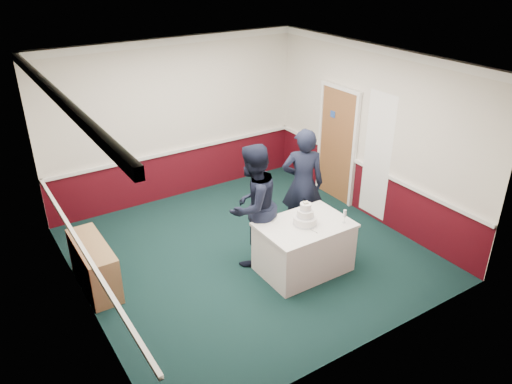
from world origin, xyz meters
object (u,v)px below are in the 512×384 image
cake_knife (312,230)px  person_man (253,206)px  sideboard (94,265)px  wedding_cake (305,217)px  cake_table (304,247)px  person_woman (303,184)px  champagne_flute (345,214)px

cake_knife → person_man: size_ratio=0.12×
sideboard → wedding_cake: size_ratio=3.30×
cake_table → person_woman: (0.60, 0.84, 0.54)m
sideboard → cake_knife: size_ratio=5.45×
sideboard → cake_knife: bearing=-28.7°
wedding_cake → cake_knife: size_ratio=1.65×
sideboard → person_woman: (3.33, -0.44, 0.59)m
cake_knife → person_man: (-0.47, 0.82, 0.16)m
sideboard → champagne_flute: bearing=-25.7°
cake_table → cake_knife: size_ratio=6.00×
cake_table → wedding_cake: 0.50m
cake_knife → cake_table: bearing=73.4°
cake_knife → person_woman: (0.63, 1.04, 0.15)m
sideboard → cake_table: size_ratio=0.91×
cake_table → person_man: size_ratio=0.69×
person_man → cake_table: bearing=108.9°
champagne_flute → cake_table: bearing=150.8°
cake_table → champagne_flute: bearing=-29.2°
person_woman → wedding_cake: bearing=85.5°
wedding_cake → cake_knife: (-0.03, -0.20, -0.11)m
champagne_flute → wedding_cake: bearing=150.8°
sideboard → person_man: size_ratio=0.63×
champagne_flute → person_man: person_man is taller
sideboard → person_woman: person_woman is taller
wedding_cake → person_woman: 1.03m
person_man → person_woman: bearing=171.3°
champagne_flute → person_man: bearing=137.9°
sideboard → person_woman: bearing=-7.6°
sideboard → person_man: 2.40m
sideboard → person_man: (2.23, -0.66, 0.60)m
wedding_cake → cake_table: bearing=-90.0°
sideboard → cake_table: (2.73, -1.28, 0.05)m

